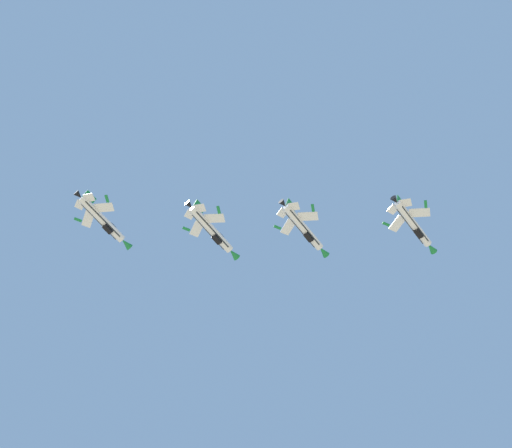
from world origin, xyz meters
TOP-DOWN VIEW (x-y plane):
  - fighter_jet_lead at (47.98, 38.54)m, footprint 13.32×11.97m
  - fighter_jet_left_wing at (25.67, 44.13)m, footprint 13.32×11.95m
  - fighter_jet_right_wing at (7.05, 47.66)m, footprint 13.32×11.92m
  - fighter_jet_left_outer at (-15.33, 51.30)m, footprint 13.32×12.00m

SIDE VIEW (x-z plane):
  - fighter_jet_right_wing at x=7.05m, z-range 111.96..116.73m
  - fighter_jet_left_outer at x=-15.33m, z-range 114.11..118.60m
  - fighter_jet_left_wing at x=25.67m, z-range 114.48..119.17m
  - fighter_jet_lead at x=47.98m, z-range 115.16..119.77m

